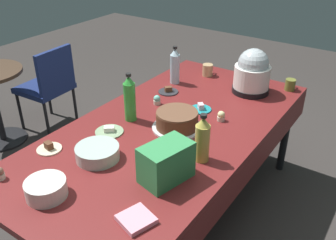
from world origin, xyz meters
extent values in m
plane|color=#383330|center=(0.00, 0.00, 0.00)|extent=(9.00, 9.00, 0.00)
cube|color=maroon|center=(0.00, 0.00, 0.73)|extent=(2.20, 1.10, 0.04)
cylinder|color=black|center=(1.02, -0.47, 0.35)|extent=(0.06, 0.06, 0.71)
cylinder|color=black|center=(1.02, 0.47, 0.35)|extent=(0.06, 0.06, 0.71)
cube|color=maroon|center=(0.00, -0.55, 0.62)|extent=(2.20, 0.01, 0.18)
cube|color=maroon|center=(0.00, 0.55, 0.62)|extent=(2.20, 0.01, 0.18)
cylinder|color=silver|center=(0.02, -0.06, 0.76)|extent=(0.31, 0.31, 0.01)
cylinder|color=brown|center=(0.02, -0.06, 0.81)|extent=(0.26, 0.26, 0.10)
cylinder|color=brown|center=(0.02, -0.06, 0.86)|extent=(0.26, 0.26, 0.01)
cylinder|color=black|center=(0.78, -0.21, 0.77)|extent=(0.27, 0.27, 0.04)
cylinder|color=white|center=(0.78, -0.21, 0.87)|extent=(0.26, 0.26, 0.17)
sphere|color=#B2BCC1|center=(0.78, -0.21, 0.97)|extent=(0.23, 0.23, 0.23)
cylinder|color=#B2C6BC|center=(-0.50, 0.13, 0.79)|extent=(0.24, 0.24, 0.07)
cylinder|color=silver|center=(-0.87, 0.11, 0.79)|extent=(0.20, 0.20, 0.09)
cylinder|color=beige|center=(-0.60, 0.41, 0.75)|extent=(0.14, 0.14, 0.01)
cube|color=brown|center=(-0.60, 0.41, 0.78)|extent=(0.04, 0.06, 0.04)
cylinder|color=#2D2D33|center=(0.43, 0.29, 0.75)|extent=(0.15, 0.15, 0.01)
cube|color=brown|center=(0.43, 0.29, 0.78)|extent=(0.06, 0.06, 0.04)
cylinder|color=teal|center=(0.32, -0.05, 0.75)|extent=(0.15, 0.15, 0.01)
cube|color=beige|center=(0.32, -0.05, 0.78)|extent=(0.06, 0.06, 0.04)
cylinder|color=#8CA87F|center=(-0.26, 0.26, 0.75)|extent=(0.17, 0.17, 0.01)
cube|color=white|center=(-0.26, 0.26, 0.77)|extent=(0.07, 0.07, 0.03)
cylinder|color=beige|center=(-0.91, 0.41, 0.77)|extent=(0.05, 0.05, 0.03)
cylinder|color=beige|center=(0.22, 0.25, 0.77)|extent=(0.05, 0.05, 0.03)
sphere|color=#6BC6B2|center=(0.22, 0.25, 0.79)|extent=(0.05, 0.05, 0.05)
cylinder|color=beige|center=(0.26, -0.24, 0.77)|extent=(0.05, 0.05, 0.03)
sphere|color=beige|center=(0.26, -0.24, 0.79)|extent=(0.05, 0.05, 0.05)
cylinder|color=gold|center=(-0.19, -0.35, 0.86)|extent=(0.08, 0.08, 0.21)
cone|color=gold|center=(-0.19, -0.35, 0.99)|extent=(0.07, 0.07, 0.05)
cylinder|color=black|center=(-0.19, -0.35, 1.02)|extent=(0.04, 0.04, 0.02)
cylinder|color=green|center=(-0.06, 0.26, 0.88)|extent=(0.08, 0.08, 0.26)
cone|color=green|center=(-0.06, 0.26, 1.03)|extent=(0.07, 0.07, 0.05)
cylinder|color=black|center=(-0.06, 0.26, 1.06)|extent=(0.03, 0.03, 0.02)
cylinder|color=silver|center=(0.61, 0.35, 0.87)|extent=(0.08, 0.08, 0.23)
cone|color=silver|center=(0.61, 0.35, 1.01)|extent=(0.07, 0.07, 0.05)
cylinder|color=black|center=(0.61, 0.35, 1.04)|extent=(0.03, 0.03, 0.02)
cylinder|color=olive|center=(0.99, -0.45, 0.79)|extent=(0.08, 0.08, 0.09)
torus|color=olive|center=(1.04, -0.45, 0.80)|extent=(0.06, 0.01, 0.06)
cylinder|color=tan|center=(0.88, 0.21, 0.80)|extent=(0.08, 0.08, 0.10)
torus|color=tan|center=(0.94, 0.21, 0.80)|extent=(0.06, 0.01, 0.06)
cube|color=#338C4C|center=(-0.44, -0.29, 0.85)|extent=(0.29, 0.22, 0.20)
cube|color=pink|center=(-0.76, -0.35, 0.76)|extent=(0.18, 0.18, 0.02)
cube|color=navy|center=(0.40, 1.75, 0.42)|extent=(0.46, 0.46, 0.05)
cube|color=navy|center=(0.41, 1.55, 0.65)|extent=(0.42, 0.06, 0.40)
cylinder|color=black|center=(0.58, 1.95, 0.20)|extent=(0.03, 0.03, 0.40)
cylinder|color=black|center=(0.20, 1.93, 0.20)|extent=(0.03, 0.03, 0.40)
cylinder|color=black|center=(0.60, 1.57, 0.20)|extent=(0.03, 0.03, 0.40)
cylinder|color=black|center=(0.22, 1.55, 0.20)|extent=(0.03, 0.03, 0.40)
cylinder|color=black|center=(-0.05, 1.90, 0.01)|extent=(0.44, 0.44, 0.02)
camera|label=1|loc=(-1.68, -1.15, 1.94)|focal=39.88mm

